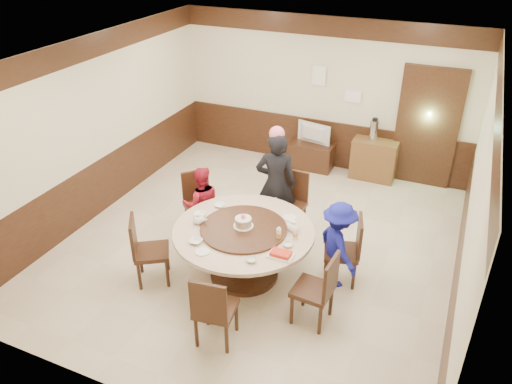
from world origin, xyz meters
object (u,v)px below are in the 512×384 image
at_px(television, 312,134).
at_px(birthday_cake, 243,222).
at_px(banquet_table, 244,243).
at_px(side_cabinet, 374,160).
at_px(person_blue, 338,245).
at_px(person_standing, 276,184).
at_px(tv_stand, 311,155).
at_px(thermos, 374,130).
at_px(person_red, 202,204).
at_px(shrimp_platter, 281,254).

bearing_deg(television, birthday_cake, 104.71).
relative_size(banquet_table, birthday_cake, 6.97).
bearing_deg(side_cabinet, person_blue, -86.49).
relative_size(person_standing, tv_stand, 1.93).
height_order(birthday_cake, thermos, thermos).
distance_m(person_standing, thermos, 2.54).
relative_size(person_red, thermos, 3.07).
distance_m(person_red, person_blue, 2.15).
relative_size(person_red, person_blue, 0.96).
xyz_separation_m(banquet_table, person_red, (-0.96, 0.59, 0.05)).
bearing_deg(tv_stand, birthday_cake, -86.70).
relative_size(shrimp_platter, side_cabinet, 0.38).
xyz_separation_m(banquet_table, thermos, (0.91, 3.55, 0.41)).
bearing_deg(person_blue, tv_stand, -20.27).
distance_m(shrimp_platter, thermos, 3.91).
xyz_separation_m(banquet_table, tv_stand, (-0.22, 3.52, -0.28)).
xyz_separation_m(person_red, shrimp_platter, (1.61, -0.94, 0.19)).
xyz_separation_m(person_red, tv_stand, (0.75, 2.93, -0.33)).
bearing_deg(person_blue, birthday_cake, 61.26).
bearing_deg(person_standing, person_blue, 124.41).
relative_size(person_standing, side_cabinet, 2.05).
bearing_deg(thermos, person_standing, -111.75).
relative_size(person_red, shrimp_platter, 3.89).
height_order(shrimp_platter, thermos, thermos).
bearing_deg(banquet_table, shrimp_platter, -27.85).
distance_m(person_standing, shrimp_platter, 1.68).
relative_size(banquet_table, shrimp_platter, 6.15).
xyz_separation_m(person_standing, shrimp_platter, (0.68, -1.54, -0.04)).
distance_m(tv_stand, television, 0.44).
bearing_deg(person_standing, person_red, 12.33).
height_order(banquet_table, person_blue, person_blue).
distance_m(birthday_cake, tv_stand, 3.55).
relative_size(birthday_cake, thermos, 0.70).
height_order(person_standing, shrimp_platter, person_standing).
relative_size(person_standing, birthday_cake, 6.20).
relative_size(shrimp_platter, tv_stand, 0.35).
xyz_separation_m(person_blue, side_cabinet, (-0.20, 3.20, -0.23)).
bearing_deg(birthday_cake, person_standing, 90.63).
xyz_separation_m(tv_stand, thermos, (1.13, 0.03, 0.69)).
bearing_deg(shrimp_platter, thermos, 86.16).
bearing_deg(side_cabinet, television, -178.56).
xyz_separation_m(person_standing, person_red, (-0.94, -0.60, -0.24)).
bearing_deg(shrimp_platter, birthday_cake, 150.98).
bearing_deg(person_blue, side_cabinet, -40.41).
xyz_separation_m(birthday_cake, shrimp_platter, (0.67, -0.37, -0.07)).
xyz_separation_m(banquet_table, television, (-0.22, 3.52, 0.16)).
bearing_deg(person_blue, person_standing, 10.85).
bearing_deg(banquet_table, side_cabinet, 74.62).
relative_size(person_standing, shrimp_platter, 5.48).
bearing_deg(thermos, tv_stand, -178.48).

